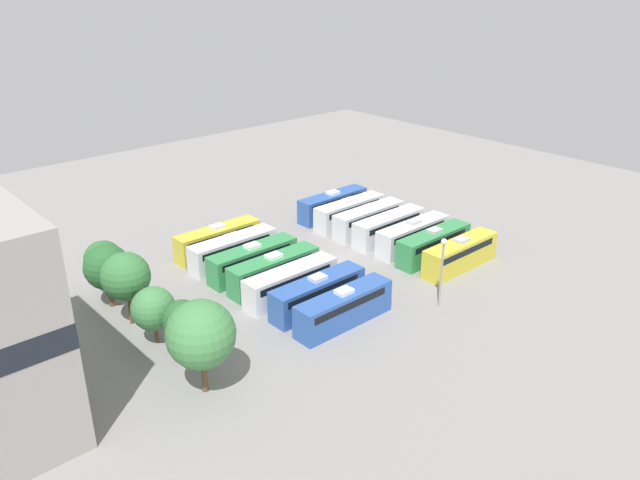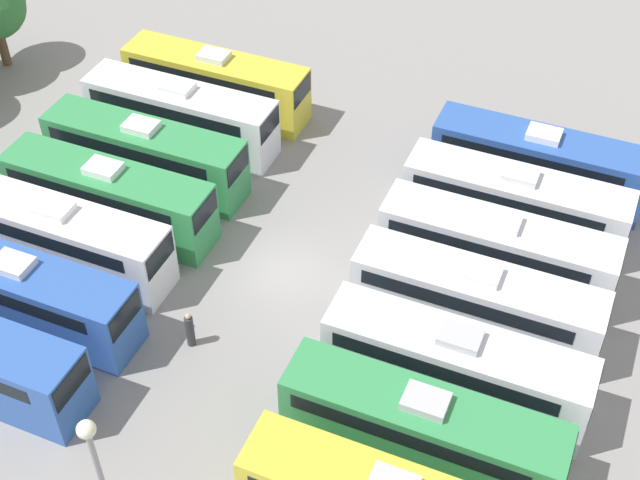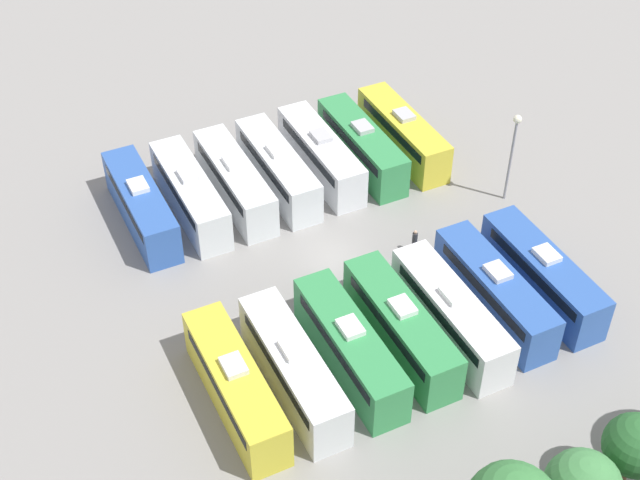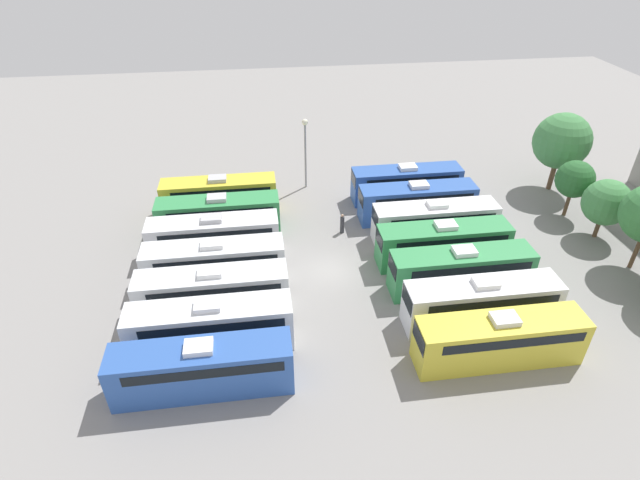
# 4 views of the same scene
# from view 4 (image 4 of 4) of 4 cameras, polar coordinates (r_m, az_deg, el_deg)

# --- Properties ---
(ground_plane) EXTENTS (119.61, 119.61, 0.00)m
(ground_plane) POSITION_cam_4_polar(r_m,az_deg,el_deg) (39.16, 1.35, -3.49)
(ground_plane) COLOR gray
(bus_0) EXTENTS (2.46, 10.38, 3.55)m
(bus_0) POSITION_cam_4_polar(r_m,az_deg,el_deg) (46.83, -11.39, 5.12)
(bus_0) COLOR gold
(bus_0) RESTS_ON ground_plane
(bus_1) EXTENTS (2.46, 10.38, 3.55)m
(bus_1) POSITION_cam_4_polar(r_m,az_deg,el_deg) (43.68, -11.45, 2.88)
(bus_1) COLOR #338C4C
(bus_1) RESTS_ON ground_plane
(bus_2) EXTENTS (2.46, 10.38, 3.55)m
(bus_2) POSITION_cam_4_polar(r_m,az_deg,el_deg) (40.90, -11.99, 0.49)
(bus_2) COLOR silver
(bus_2) RESTS_ON ground_plane
(bus_3) EXTENTS (2.46, 10.38, 3.55)m
(bus_3) POSITION_cam_4_polar(r_m,az_deg,el_deg) (37.91, -11.92, -2.45)
(bus_3) COLOR silver
(bus_3) RESTS_ON ground_plane
(bus_4) EXTENTS (2.46, 10.38, 3.55)m
(bus_4) POSITION_cam_4_polar(r_m,az_deg,el_deg) (35.23, -12.12, -5.67)
(bus_4) COLOR silver
(bus_4) RESTS_ON ground_plane
(bus_5) EXTENTS (2.46, 10.38, 3.55)m
(bus_5) POSITION_cam_4_polar(r_m,az_deg,el_deg) (32.67, -12.36, -9.43)
(bus_5) COLOR silver
(bus_5) RESTS_ON ground_plane
(bus_6) EXTENTS (2.46, 10.38, 3.55)m
(bus_6) POSITION_cam_4_polar(r_m,az_deg,el_deg) (30.25, -13.24, -13.96)
(bus_6) COLOR #2D56A8
(bus_6) RESTS_ON ground_plane
(bus_7) EXTENTS (2.46, 10.38, 3.55)m
(bus_7) POSITION_cam_4_polar(r_m,az_deg,el_deg) (48.75, 9.86, 6.49)
(bus_7) COLOR #2D56A8
(bus_7) RESTS_ON ground_plane
(bus_8) EXTENTS (2.46, 10.38, 3.55)m
(bus_8) POSITION_cam_4_polar(r_m,az_deg,el_deg) (45.70, 11.06, 4.40)
(bus_8) COLOR #2D56A8
(bus_8) RESTS_ON ground_plane
(bus_9) EXTENTS (2.46, 10.38, 3.55)m
(bus_9) POSITION_cam_4_polar(r_m,az_deg,el_deg) (43.03, 13.01, 2.15)
(bus_9) COLOR silver
(bus_9) RESTS_ON ground_plane
(bus_10) EXTENTS (2.46, 10.38, 3.55)m
(bus_10) POSITION_cam_4_polar(r_m,az_deg,el_deg) (40.37, 13.92, -0.28)
(bus_10) COLOR #338C4C
(bus_10) RESTS_ON ground_plane
(bus_11) EXTENTS (2.46, 10.38, 3.55)m
(bus_11) POSITION_cam_4_polar(r_m,az_deg,el_deg) (37.81, 15.85, -3.22)
(bus_11) COLOR #338C4C
(bus_11) RESTS_ON ground_plane
(bus_12) EXTENTS (2.46, 10.38, 3.55)m
(bus_12) POSITION_cam_4_polar(r_m,az_deg,el_deg) (35.29, 18.00, -6.70)
(bus_12) COLOR silver
(bus_12) RESTS_ON ground_plane
(bus_13) EXTENTS (2.46, 10.38, 3.55)m
(bus_13) POSITION_cam_4_polar(r_m,az_deg,el_deg) (32.96, 19.88, -10.54)
(bus_13) COLOR gold
(bus_13) RESTS_ON ground_plane
(worker_person) EXTENTS (0.36, 0.36, 1.83)m
(worker_person) POSITION_cam_4_polar(r_m,az_deg,el_deg) (43.25, 2.55, 1.84)
(worker_person) COLOR #333338
(worker_person) RESTS_ON ground_plane
(light_pole) EXTENTS (0.60, 0.60, 7.14)m
(light_pole) POSITION_cam_4_polar(r_m,az_deg,el_deg) (49.01, -1.70, 11.20)
(light_pole) COLOR gray
(light_pole) RESTS_ON ground_plane
(tree_0) EXTENTS (5.34, 5.34, 7.78)m
(tree_0) POSITION_cam_4_polar(r_m,az_deg,el_deg) (53.77, 25.91, 10.13)
(tree_0) COLOR brown
(tree_0) RESTS_ON ground_plane
(tree_1) EXTENTS (3.33, 3.33, 5.34)m
(tree_1) POSITION_cam_4_polar(r_m,az_deg,el_deg) (49.84, 27.11, 6.20)
(tree_1) COLOR brown
(tree_1) RESTS_ON ground_plane
(tree_2) EXTENTS (3.87, 3.87, 5.30)m
(tree_2) POSITION_cam_4_polar(r_m,az_deg,el_deg) (47.70, 29.92, 3.74)
(tree_2) COLOR brown
(tree_2) RESTS_ON ground_plane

